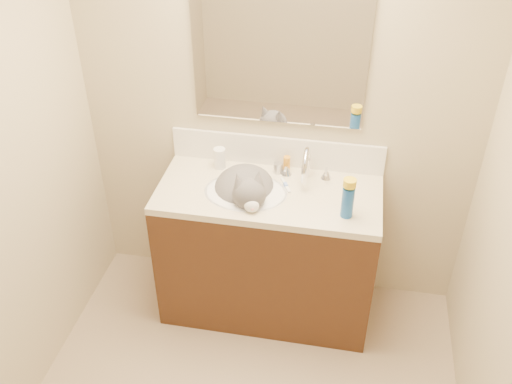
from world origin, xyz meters
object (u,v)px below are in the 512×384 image
at_px(silver_jar, 278,168).
at_px(amber_bottle, 287,164).
at_px(basin, 246,202).
at_px(cat, 246,191).
at_px(spray_can, 348,202).
at_px(pill_bottle, 220,158).
at_px(vanity_cabinet, 268,254).
at_px(faucet, 306,167).

distance_m(silver_jar, amber_bottle, 0.05).
distance_m(basin, amber_bottle, 0.32).
relative_size(basin, cat, 0.89).
relative_size(amber_bottle, spray_can, 0.57).
bearing_deg(amber_bottle, pill_bottle, -176.07).
bearing_deg(vanity_cabinet, cat, -179.43).
xyz_separation_m(faucet, amber_bottle, (-0.11, 0.07, -0.04)).
height_order(faucet, amber_bottle, faucet).
distance_m(faucet, silver_jar, 0.18).
xyz_separation_m(basin, faucet, (0.30, 0.17, 0.16)).
bearing_deg(spray_can, amber_bottle, 135.50).
distance_m(vanity_cabinet, basin, 0.40).
height_order(basin, spray_can, spray_can).
height_order(vanity_cabinet, spray_can, spray_can).
relative_size(vanity_cabinet, amber_bottle, 12.48).
xyz_separation_m(basin, cat, (-0.01, 0.03, 0.05)).
xyz_separation_m(cat, spray_can, (0.54, -0.14, 0.10)).
relative_size(basin, spray_can, 2.67).
relative_size(silver_jar, amber_bottle, 0.63).
bearing_deg(silver_jar, amber_bottle, 21.05).
bearing_deg(silver_jar, vanity_cabinet, -96.24).
height_order(basin, silver_jar, silver_jar).
distance_m(vanity_cabinet, pill_bottle, 0.62).
distance_m(basin, spray_can, 0.57).
bearing_deg(vanity_cabinet, amber_bottle, 72.15).
bearing_deg(cat, silver_jar, 31.59).
bearing_deg(faucet, silver_jar, 162.36).
bearing_deg(silver_jar, spray_can, -39.56).
xyz_separation_m(pill_bottle, amber_bottle, (0.38, 0.03, -0.01)).
relative_size(faucet, amber_bottle, 2.91).
relative_size(basin, pill_bottle, 3.75).
relative_size(pill_bottle, spray_can, 0.71).
height_order(silver_jar, amber_bottle, amber_bottle).
height_order(faucet, cat, faucet).
height_order(basin, faucet, faucet).
xyz_separation_m(vanity_cabinet, spray_can, (0.42, -0.14, 0.53)).
bearing_deg(cat, spray_can, -34.92).
height_order(vanity_cabinet, cat, cat).
distance_m(basin, pill_bottle, 0.31).
distance_m(pill_bottle, spray_can, 0.80).
bearing_deg(faucet, vanity_cabinet, -142.71).
distance_m(faucet, amber_bottle, 0.14).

